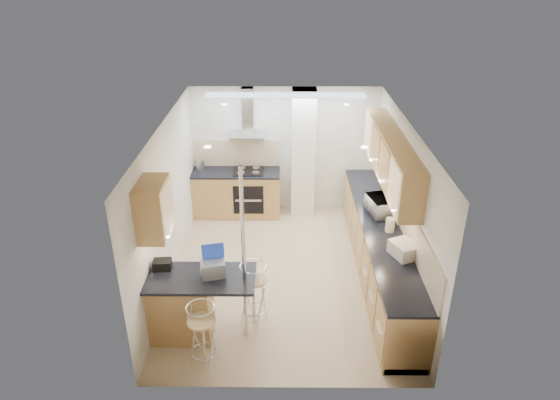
{
  "coord_description": "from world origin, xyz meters",
  "views": [
    {
      "loc": [
        -0.03,
        -6.79,
        4.7
      ],
      "look_at": [
        -0.08,
        0.2,
        1.24
      ],
      "focal_mm": 32.0,
      "sensor_mm": 36.0,
      "label": 1
    }
  ],
  "objects_px": {
    "bar_stool_near": "(203,336)",
    "bar_stool_end": "(254,294)",
    "microwave": "(380,206)",
    "bread_bin": "(404,249)",
    "laptop": "(213,269)"
  },
  "relations": [
    {
      "from": "bar_stool_end",
      "to": "bread_bin",
      "type": "distance_m",
      "value": 2.17
    },
    {
      "from": "laptop",
      "to": "bar_stool_end",
      "type": "xyz_separation_m",
      "value": [
        0.5,
        0.23,
        -0.57
      ]
    },
    {
      "from": "bar_stool_near",
      "to": "bar_stool_end",
      "type": "distance_m",
      "value": 1.02
    },
    {
      "from": "microwave",
      "to": "laptop",
      "type": "bearing_deg",
      "value": 111.67
    },
    {
      "from": "bar_stool_end",
      "to": "bread_bin",
      "type": "bearing_deg",
      "value": -71.53
    },
    {
      "from": "bar_stool_end",
      "to": "bar_stool_near",
      "type": "bearing_deg",
      "value": 154.89
    },
    {
      "from": "bread_bin",
      "to": "laptop",
      "type": "bearing_deg",
      "value": 168.19
    },
    {
      "from": "bar_stool_near",
      "to": "bread_bin",
      "type": "xyz_separation_m",
      "value": [
        2.67,
        1.13,
        0.56
      ]
    },
    {
      "from": "laptop",
      "to": "bar_stool_end",
      "type": "height_order",
      "value": "laptop"
    },
    {
      "from": "microwave",
      "to": "bar_stool_near",
      "type": "bearing_deg",
      "value": 118.85
    },
    {
      "from": "laptop",
      "to": "bread_bin",
      "type": "distance_m",
      "value": 2.64
    },
    {
      "from": "bar_stool_near",
      "to": "bar_stool_end",
      "type": "bearing_deg",
      "value": 57.53
    },
    {
      "from": "microwave",
      "to": "laptop",
      "type": "distance_m",
      "value": 3.05
    },
    {
      "from": "microwave",
      "to": "bar_stool_end",
      "type": "xyz_separation_m",
      "value": [
        -1.97,
        -1.55,
        -0.59
      ]
    },
    {
      "from": "bar_stool_near",
      "to": "bar_stool_end",
      "type": "relative_size",
      "value": 0.96
    }
  ]
}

